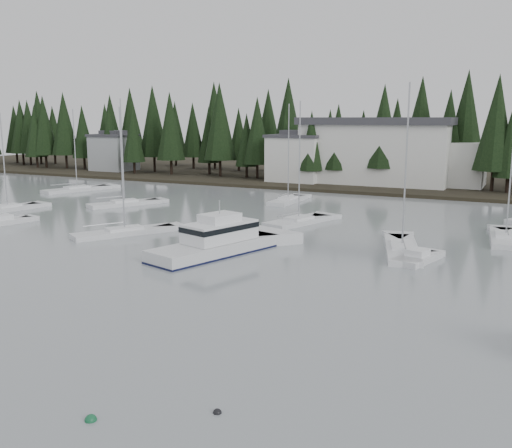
% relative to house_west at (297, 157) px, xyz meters
% --- Properties ---
extents(far_shore_land, '(240.00, 54.00, 1.00)m').
position_rel_house_west_xyz_m(far_shore_land, '(18.00, 18.00, -4.65)').
color(far_shore_land, black).
rests_on(far_shore_land, ground).
extents(conifer_treeline, '(200.00, 22.00, 20.00)m').
position_rel_house_west_xyz_m(conifer_treeline, '(18.00, 7.00, -4.65)').
color(conifer_treeline, black).
rests_on(conifer_treeline, ground).
extents(house_west, '(9.54, 7.42, 8.75)m').
position_rel_house_west_xyz_m(house_west, '(0.00, 0.00, 0.00)').
color(house_west, silver).
rests_on(house_west, ground).
extents(house_far_west, '(8.48, 7.42, 8.25)m').
position_rel_house_west_xyz_m(house_far_west, '(-42.00, 2.00, -0.25)').
color(house_far_west, '#999EA0').
rests_on(house_far_west, ground).
extents(harbor_inn, '(29.50, 11.50, 10.90)m').
position_rel_house_west_xyz_m(harbor_inn, '(15.04, 3.34, 1.12)').
color(harbor_inn, silver).
rests_on(harbor_inn, ground).
extents(cabin_cruiser_center, '(7.09, 12.81, 5.26)m').
position_rel_house_west_xyz_m(cabin_cruiser_center, '(13.90, -50.85, -3.87)').
color(cabin_cruiser_center, silver).
rests_on(cabin_cruiser_center, ground).
extents(sailboat_2, '(4.02, 8.73, 12.49)m').
position_rel_house_west_xyz_m(sailboat_2, '(-20.90, -42.80, -4.58)').
color(sailboat_2, silver).
rests_on(sailboat_2, ground).
extents(sailboat_3, '(5.51, 11.18, 14.76)m').
position_rel_house_west_xyz_m(sailboat_3, '(27.80, -43.12, -4.58)').
color(sailboat_3, silver).
rests_on(sailboat_3, ground).
extents(sailboat_4, '(2.68, 8.68, 13.71)m').
position_rel_house_west_xyz_m(sailboat_4, '(7.37, -20.59, -4.57)').
color(sailboat_4, silver).
rests_on(sailboat_4, ground).
extents(sailboat_5, '(5.32, 9.29, 13.64)m').
position_rel_house_west_xyz_m(sailboat_5, '(14.76, -34.72, -4.58)').
color(sailboat_5, silver).
rests_on(sailboat_5, ground).
extents(sailboat_7, '(7.22, 10.08, 12.91)m').
position_rel_house_west_xyz_m(sailboat_7, '(1.73, -48.00, -4.59)').
color(sailboat_7, silver).
rests_on(sailboat_7, ground).
extents(sailboat_8, '(3.55, 9.08, 13.83)m').
position_rel_house_west_xyz_m(sailboat_8, '(35.49, -34.21, -4.57)').
color(sailboat_8, silver).
rests_on(sailboat_8, ground).
extents(sailboat_9, '(6.62, 9.60, 14.30)m').
position_rel_house_west_xyz_m(sailboat_9, '(-10.65, -32.95, -4.57)').
color(sailboat_9, silver).
rests_on(sailboat_9, ground).
extents(sailboat_11, '(5.97, 11.22, 13.25)m').
position_rel_house_west_xyz_m(sailboat_11, '(-27.19, -24.31, -4.59)').
color(sailboat_11, silver).
rests_on(sailboat_11, ground).
extents(runabout_0, '(3.54, 6.77, 1.42)m').
position_rel_house_west_xyz_m(runabout_0, '(-13.75, -49.62, -4.52)').
color(runabout_0, silver).
rests_on(runabout_0, ground).
extents(runabout_1, '(3.42, 5.53, 1.42)m').
position_rel_house_west_xyz_m(runabout_1, '(29.63, -45.92, -4.52)').
color(runabout_1, silver).
rests_on(runabout_1, ground).
extents(mooring_buoy_green, '(0.47, 0.47, 0.47)m').
position_rel_house_west_xyz_m(mooring_buoy_green, '(23.38, -76.35, -4.65)').
color(mooring_buoy_green, '#145933').
rests_on(mooring_buoy_green, ground).
extents(mooring_buoy_dark, '(0.35, 0.35, 0.35)m').
position_rel_house_west_xyz_m(mooring_buoy_dark, '(27.42, -73.71, -4.65)').
color(mooring_buoy_dark, black).
rests_on(mooring_buoy_dark, ground).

